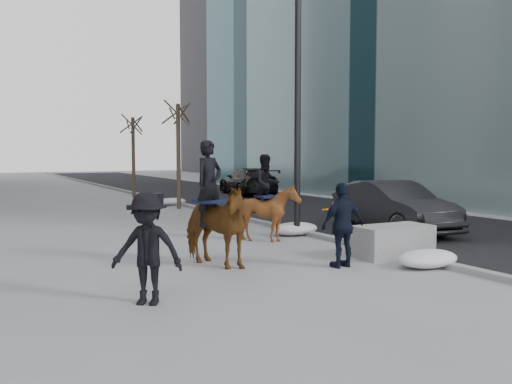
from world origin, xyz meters
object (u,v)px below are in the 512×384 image
mounted_left (212,220)px  car_near (393,206)px  planter (393,241)px  mounted_right (269,207)px

mounted_left → car_near: bearing=15.6°
planter → mounted_left: mounted_left is taller
mounted_left → mounted_right: size_ratio=1.13×
mounted_right → mounted_left: bearing=-140.4°
car_near → mounted_right: (-4.13, 0.29, 0.17)m
mounted_right → planter: bearing=-66.3°
mounted_left → planter: bearing=-14.3°
car_near → planter: bearing=-125.6°
planter → mounted_right: (-1.41, 3.21, 0.57)m
car_near → mounted_left: 7.03m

